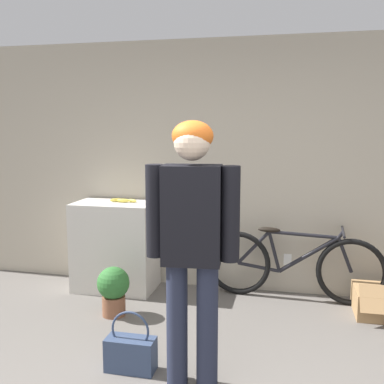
% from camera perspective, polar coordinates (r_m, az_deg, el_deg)
% --- Properties ---
extents(wall_back, '(8.00, 0.07, 2.60)m').
position_cam_1_polar(wall_back, '(4.68, 5.64, 3.20)').
color(wall_back, '#B7AD99').
rests_on(wall_back, ground_plane).
extents(side_shelf, '(0.83, 0.52, 0.93)m').
position_cam_1_polar(side_shelf, '(4.84, -9.67, -6.76)').
color(side_shelf, beige).
rests_on(side_shelf, ground_plane).
extents(person, '(0.61, 0.27, 1.75)m').
position_cam_1_polar(person, '(2.86, 0.01, -4.88)').
color(person, '#23283D').
rests_on(person, ground_plane).
extents(bicycle, '(1.76, 0.46, 0.73)m').
position_cam_1_polar(bicycle, '(4.61, 12.67, -9.08)').
color(bicycle, black).
rests_on(bicycle, ground_plane).
extents(banana, '(0.31, 0.09, 0.04)m').
position_cam_1_polar(banana, '(4.73, -8.74, -1.06)').
color(banana, '#EAD64C').
rests_on(banana, side_shelf).
extents(handbag, '(0.35, 0.16, 0.44)m').
position_cam_1_polar(handbag, '(3.39, -7.80, -19.52)').
color(handbag, '#334260').
rests_on(handbag, ground_plane).
extents(cardboard_box, '(0.44, 0.56, 0.33)m').
position_cam_1_polar(cardboard_box, '(4.57, 22.66, -12.73)').
color(cardboard_box, '#A87F51').
rests_on(cardboard_box, ground_plane).
extents(potted_plant, '(0.30, 0.30, 0.45)m').
position_cam_1_polar(potted_plant, '(4.23, -9.95, -11.96)').
color(potted_plant, brown).
rests_on(potted_plant, ground_plane).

